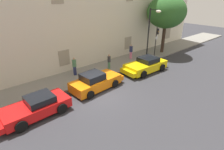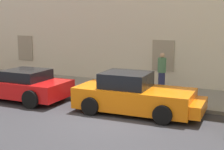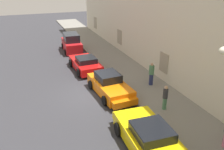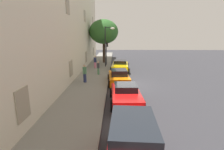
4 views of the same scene
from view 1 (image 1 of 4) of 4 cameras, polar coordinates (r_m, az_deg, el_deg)
name	(u,v)px [view 1 (image 1 of 4)]	position (r m, az deg, el deg)	size (l,w,h in m)	color
ground_plane	(100,95)	(14.18, -3.83, -6.37)	(80.00, 80.00, 0.00)	#333338
sidewalk	(75,78)	(17.08, -11.75, -0.94)	(60.00, 3.52, 0.14)	gray
building_facade	(47,6)	(19.20, -19.83, 19.91)	(43.55, 5.11, 12.29)	beige
sportscar_red_lead	(34,108)	(12.70, -23.56, -9.54)	(4.58, 2.27, 1.28)	red
sportscar_yellow_flank	(97,81)	(14.96, -4.75, -1.96)	(4.71, 2.29, 1.46)	orange
sportscar_white_middle	(144,66)	(18.37, 10.28, 2.96)	(4.90, 2.44, 1.40)	yellow
tree_near_kerb	(166,12)	(24.02, 16.92, 18.57)	(4.70, 4.70, 7.01)	#38281E
traffic_light	(157,37)	(22.18, 14.01, 11.59)	(0.44, 0.36, 3.55)	black
street_lamp	(152,25)	(20.64, 12.66, 15.11)	(0.44, 1.42, 5.71)	black
pedestrian_admiring	(131,51)	(21.50, 6.03, 7.48)	(0.45, 0.45, 1.70)	pink
pedestrian_strolling	(109,61)	(18.30, -0.94, 4.36)	(0.41, 0.41, 1.57)	#4C7F59
pedestrian_bystander	(74,66)	(17.27, -11.85, 2.78)	(0.44, 0.44, 1.73)	navy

